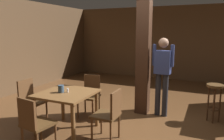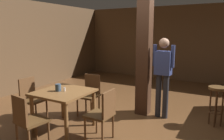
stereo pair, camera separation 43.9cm
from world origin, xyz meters
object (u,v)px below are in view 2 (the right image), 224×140
at_px(chair_north, 90,93).
at_px(napkin_cup, 58,88).
at_px(chair_west, 31,97).
at_px(chair_east, 103,113).
at_px(dining_table, 64,97).
at_px(salt_shaker, 65,89).
at_px(standing_person, 163,72).
at_px(bar_stool_near, 217,97).
at_px(chair_south, 27,119).

height_order(chair_north, napkin_cup, chair_north).
distance_m(chair_west, napkin_cup, 0.85).
xyz_separation_m(chair_east, chair_west, (-1.77, 0.02, 0.00)).
bearing_deg(dining_table, chair_west, -178.77).
relative_size(salt_shaker, standing_person, 0.04).
xyz_separation_m(dining_table, chair_east, (0.89, -0.04, -0.12)).
relative_size(chair_north, bar_stool_near, 1.13).
bearing_deg(standing_person, chair_west, -147.21).
xyz_separation_m(chair_east, salt_shaker, (-0.88, 0.05, 0.28)).
height_order(chair_south, chair_east, same).
distance_m(chair_north, bar_stool_near, 2.62).
relative_size(chair_south, bar_stool_near, 1.13).
bearing_deg(dining_table, standing_person, 45.60).
relative_size(chair_south, salt_shaker, 12.02).
bearing_deg(standing_person, napkin_cup, -135.17).
distance_m(chair_south, bar_stool_near, 3.50).
bearing_deg(chair_north, chair_east, -44.81).
height_order(dining_table, standing_person, standing_person).
distance_m(chair_south, napkin_cup, 0.87).
bearing_deg(napkin_cup, bar_stool_near, 32.31).
bearing_deg(dining_table, bar_stool_near, 32.44).
bearing_deg(chair_south, chair_north, 90.42).
bearing_deg(chair_east, chair_north, 135.19).
bearing_deg(salt_shaker, chair_south, -90.07).
bearing_deg(napkin_cup, salt_shaker, 29.73).
xyz_separation_m(chair_south, chair_west, (-0.89, 0.83, 0.00)).
distance_m(dining_table, bar_stool_near, 2.98).
height_order(dining_table, chair_east, chair_east).
distance_m(chair_west, salt_shaker, 0.94).
xyz_separation_m(dining_table, chair_south, (0.02, -0.85, -0.12)).
distance_m(dining_table, chair_east, 0.90).
bearing_deg(chair_north, dining_table, -90.30).
relative_size(salt_shaker, bar_stool_near, 0.09).
height_order(chair_south, chair_north, same).
bearing_deg(bar_stool_near, chair_south, -135.52).
height_order(dining_table, salt_shaker, salt_shaker).
distance_m(chair_east, napkin_cup, 1.03).
distance_m(salt_shaker, bar_stool_near, 2.96).
xyz_separation_m(dining_table, napkin_cup, (-0.09, -0.05, 0.19)).
bearing_deg(dining_table, chair_east, -2.25).
bearing_deg(chair_south, salt_shaker, 89.93).
xyz_separation_m(chair_south, napkin_cup, (-0.10, 0.81, 0.31)).
relative_size(chair_south, chair_west, 1.00).
relative_size(dining_table, bar_stool_near, 1.21).
height_order(chair_west, chair_north, same).
bearing_deg(chair_east, salt_shaker, 176.85).
bearing_deg(dining_table, chair_south, -88.87).
distance_m(chair_south, chair_north, 1.70).
height_order(chair_south, napkin_cup, chair_south).
relative_size(dining_table, chair_north, 1.07).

